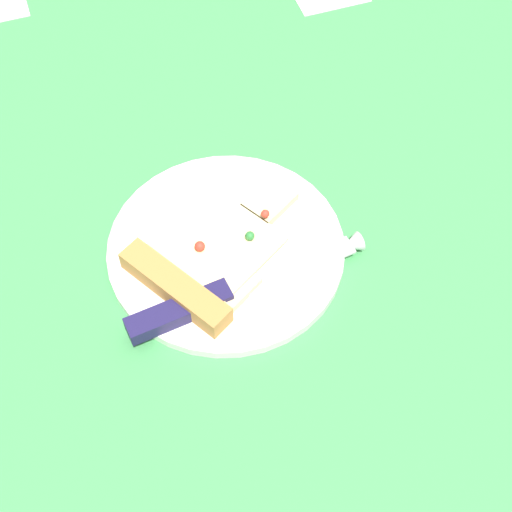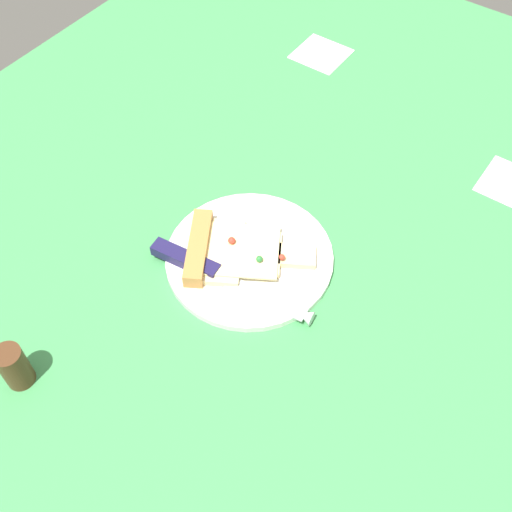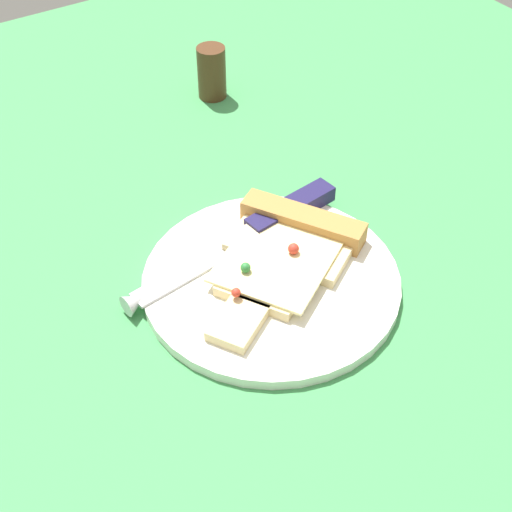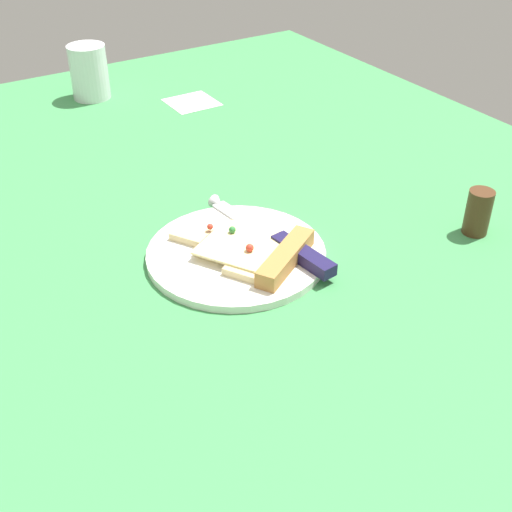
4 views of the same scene
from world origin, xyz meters
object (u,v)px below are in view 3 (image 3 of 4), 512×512
pizza_slice (284,253)px  knife (255,231)px  pepper_shaker (212,72)px  plate (271,281)px

pizza_slice → knife: size_ratio=0.79×
knife → pizza_slice: bearing=179.7°
knife → pepper_shaker: (25.23, -10.33, 1.53)cm
plate → pizza_slice: size_ratio=1.22×
pepper_shaker → knife: bearing=157.7°
pizza_slice → pepper_shaker: bearing=-49.4°
pizza_slice → pepper_shaker: size_ratio=2.97×
pepper_shaker → plate: bearing=158.5°
pizza_slice → knife: pizza_slice is taller
knife → pepper_shaker: pepper_shaker is taller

